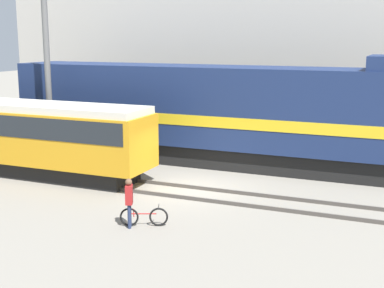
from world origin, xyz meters
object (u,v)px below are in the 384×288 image
(streetcar, at_px, (20,133))
(bicycle, at_px, (144,217))
(utility_pole_left, at_px, (47,65))
(person, at_px, (129,198))
(freight_locomotive, at_px, (212,113))

(streetcar, relative_size, bicycle, 8.52)
(utility_pole_left, bearing_deg, bicycle, -36.98)
(person, xyz_separation_m, utility_pole_left, (-8.31, 6.84, 3.73))
(bicycle, bearing_deg, person, -139.55)
(bicycle, bearing_deg, freight_locomotive, 97.05)
(person, bearing_deg, utility_pole_left, 140.55)
(freight_locomotive, xyz_separation_m, bicycle, (1.13, -9.14, -2.16))
(freight_locomotive, distance_m, streetcar, 8.90)
(streetcar, relative_size, utility_pole_left, 1.33)
(freight_locomotive, xyz_separation_m, person, (0.77, -9.45, -1.48))
(bicycle, bearing_deg, utility_pole_left, 143.02)
(freight_locomotive, distance_m, person, 9.60)
(streetcar, height_order, person, streetcar)
(freight_locomotive, bearing_deg, bicycle, -82.95)
(freight_locomotive, distance_m, utility_pole_left, 8.29)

